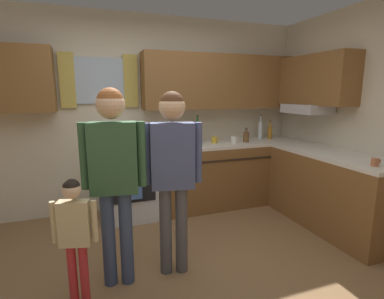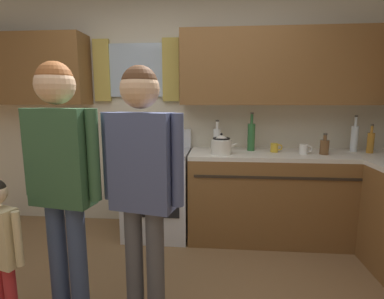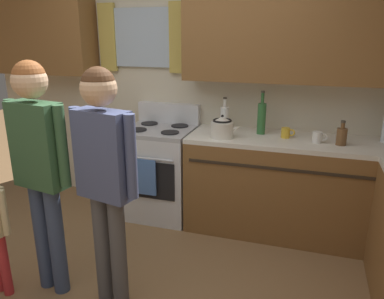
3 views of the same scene
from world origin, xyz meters
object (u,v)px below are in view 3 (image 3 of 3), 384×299
(bottle_wine_green, at_px, (262,118))
(mug_ceramic_white, at_px, (318,137))
(bottle_squat_brown, at_px, (342,136))
(bottle_milk_white, at_px, (225,118))
(stove_oven, at_px, (161,170))
(stovetop_kettle, at_px, (222,127))
(adult_in_plaid, at_px, (104,164))
(mug_mustard_yellow, at_px, (286,133))
(adult_holding_child, at_px, (39,154))

(bottle_wine_green, relative_size, mug_ceramic_white, 3.14)
(bottle_wine_green, height_order, bottle_squat_brown, bottle_wine_green)
(bottle_milk_white, distance_m, bottle_squat_brown, 1.05)
(stove_oven, bearing_deg, stovetop_kettle, -12.85)
(mug_ceramic_white, distance_m, adult_in_plaid, 1.82)
(bottle_squat_brown, relative_size, mug_mustard_yellow, 1.71)
(bottle_wine_green, height_order, stovetop_kettle, bottle_wine_green)
(bottle_milk_white, height_order, bottle_squat_brown, bottle_milk_white)
(bottle_wine_green, bearing_deg, stovetop_kettle, -142.27)
(stovetop_kettle, xyz_separation_m, adult_in_plaid, (-0.47, -1.21, 0.01))
(bottle_squat_brown, height_order, mug_mustard_yellow, bottle_squat_brown)
(bottle_wine_green, xyz_separation_m, bottle_squat_brown, (0.68, -0.16, -0.07))
(bottle_wine_green, bearing_deg, adult_in_plaid, -118.06)
(stove_oven, bearing_deg, bottle_squat_brown, -2.61)
(stovetop_kettle, relative_size, adult_holding_child, 0.17)
(mug_mustard_yellow, bearing_deg, stove_oven, -179.21)
(stove_oven, bearing_deg, mug_ceramic_white, -2.47)
(bottle_wine_green, distance_m, bottle_squat_brown, 0.70)
(adult_holding_child, bearing_deg, mug_ceramic_white, 36.55)
(bottle_milk_white, height_order, mug_mustard_yellow, bottle_milk_white)
(stovetop_kettle, height_order, adult_in_plaid, adult_in_plaid)
(mug_ceramic_white, bearing_deg, stove_oven, 177.53)
(stove_oven, relative_size, bottle_squat_brown, 5.37)
(mug_ceramic_white, height_order, mug_mustard_yellow, mug_ceramic_white)
(stove_oven, distance_m, bottle_squat_brown, 1.73)
(stovetop_kettle, distance_m, adult_holding_child, 1.54)
(bottle_squat_brown, xyz_separation_m, adult_in_plaid, (-1.45, -1.29, 0.03))
(mug_mustard_yellow, bearing_deg, mug_ceramic_white, -16.77)
(adult_in_plaid, bearing_deg, adult_holding_child, 179.83)
(bottle_squat_brown, bearing_deg, mug_ceramic_white, 176.30)
(mug_ceramic_white, relative_size, adult_holding_child, 0.08)
(bottle_wine_green, distance_m, mug_mustard_yellow, 0.26)
(bottle_wine_green, bearing_deg, mug_ceramic_white, -16.99)
(stove_oven, height_order, stovetop_kettle, stovetop_kettle)
(bottle_wine_green, bearing_deg, mug_mustard_yellow, -17.24)
(adult_holding_child, distance_m, adult_in_plaid, 0.48)
(adult_holding_child, xyz_separation_m, adult_in_plaid, (0.48, -0.00, -0.02))
(bottle_squat_brown, bearing_deg, mug_mustard_yellow, 168.48)
(adult_holding_child, bearing_deg, bottle_wine_green, 49.07)
(mug_ceramic_white, bearing_deg, bottle_wine_green, 163.01)
(stove_oven, relative_size, mug_ceramic_white, 8.76)
(bottle_squat_brown, height_order, adult_in_plaid, adult_in_plaid)
(stove_oven, height_order, bottle_squat_brown, bottle_squat_brown)
(stovetop_kettle, bearing_deg, bottle_wine_green, 37.73)
(mug_ceramic_white, relative_size, mug_mustard_yellow, 1.04)
(adult_holding_child, bearing_deg, stovetop_kettle, 51.92)
(bottle_milk_white, bearing_deg, adult_holding_child, -121.29)
(bottle_wine_green, xyz_separation_m, stovetop_kettle, (-0.31, -0.24, -0.06))
(stovetop_kettle, bearing_deg, stove_oven, 167.15)
(adult_in_plaid, bearing_deg, stove_oven, 98.13)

